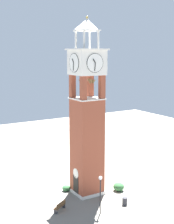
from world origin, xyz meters
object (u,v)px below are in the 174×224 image
(park_bench, at_px, (60,206))
(trash_bin, at_px, (125,201))
(lamp_post, at_px, (100,188))
(clock_tower, at_px, (87,123))

(park_bench, bearing_deg, trash_bin, 69.71)
(park_bench, xyz_separation_m, trash_bin, (2.33, 6.30, -0.08))
(park_bench, distance_m, trash_bin, 6.72)
(lamp_post, distance_m, trash_bin, 3.96)
(clock_tower, height_order, trash_bin, clock_tower)
(lamp_post, bearing_deg, park_bench, -130.12)
(clock_tower, distance_m, lamp_post, 7.44)
(clock_tower, bearing_deg, trash_bin, 20.58)
(clock_tower, height_order, lamp_post, clock_tower)
(park_bench, relative_size, lamp_post, 0.41)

